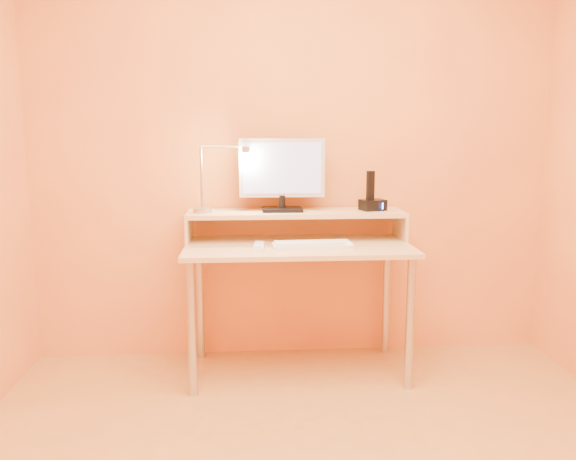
{
  "coord_description": "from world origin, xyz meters",
  "views": [
    {
      "loc": [
        -0.26,
        -1.78,
        1.3
      ],
      "look_at": [
        -0.06,
        1.13,
        0.81
      ],
      "focal_mm": 35.38,
      "sensor_mm": 36.0,
      "label": 1
    }
  ],
  "objects": [
    {
      "name": "phone_handset",
      "position": [
        0.42,
        1.33,
        1.02
      ],
      "size": [
        0.05,
        0.04,
        0.16
      ],
      "primitive_type": "cube",
      "rotation": [
        0.0,
        0.0,
        0.3
      ],
      "color": "black",
      "rests_on": "phone_dock"
    },
    {
      "name": "mouse",
      "position": [
        0.24,
        1.08,
        0.74
      ],
      "size": [
        0.1,
        0.13,
        0.04
      ],
      "primitive_type": "ellipsoid",
      "rotation": [
        0.0,
        0.0,
        0.41
      ],
      "color": "white",
      "rests_on": "desk_lower"
    },
    {
      "name": "lamp_bulb",
      "position": [
        -0.27,
        1.3,
        1.2
      ],
      "size": [
        0.03,
        0.03,
        0.0
      ],
      "primitive_type": "cylinder",
      "color": "#FFEAC6",
      "rests_on": "lamp_head"
    },
    {
      "name": "phone_dock",
      "position": [
        0.43,
        1.33,
        0.91
      ],
      "size": [
        0.15,
        0.13,
        0.06
      ],
      "primitive_type": "cube",
      "rotation": [
        0.0,
        0.0,
        0.3
      ],
      "color": "black",
      "rests_on": "desk_shelf"
    },
    {
      "name": "desk_leg_bl",
      "position": [
        -0.55,
        1.43,
        0.35
      ],
      "size": [
        0.04,
        0.04,
        0.69
      ],
      "primitive_type": "cylinder",
      "color": "#B4B4BA",
      "rests_on": "floor"
    },
    {
      "name": "monitor_back",
      "position": [
        -0.08,
        1.36,
        1.12
      ],
      "size": [
        0.42,
        0.02,
        0.27
      ],
      "primitive_type": "cube",
      "rotation": [
        0.0,
        0.0,
        -0.02
      ],
      "color": "black",
      "rests_on": "monitor_panel"
    },
    {
      "name": "lamp_arm",
      "position": [
        -0.39,
        1.3,
        1.24
      ],
      "size": [
        0.24,
        0.01,
        0.01
      ],
      "primitive_type": "cylinder",
      "rotation": [
        0.0,
        1.57,
        0.0
      ],
      "color": "#B4B4BA",
      "rests_on": "lamp_post"
    },
    {
      "name": "desk_leg_br",
      "position": [
        0.55,
        1.43,
        0.35
      ],
      "size": [
        0.04,
        0.04,
        0.69
      ],
      "primitive_type": "cylinder",
      "color": "#B4B4BA",
      "rests_on": "floor"
    },
    {
      "name": "phone_led",
      "position": [
        0.48,
        1.28,
        0.91
      ],
      "size": [
        0.01,
        0.0,
        0.04
      ],
      "primitive_type": "cube",
      "color": "#2F60F9",
      "rests_on": "phone_dock"
    },
    {
      "name": "monitor_foot",
      "position": [
        -0.08,
        1.33,
        0.89
      ],
      "size": [
        0.22,
        0.16,
        0.02
      ],
      "primitive_type": "cube",
      "color": "black",
      "rests_on": "desk_shelf"
    },
    {
      "name": "desk_shelf",
      "position": [
        0.0,
        1.33,
        0.87
      ],
      "size": [
        1.2,
        0.3,
        0.02
      ],
      "primitive_type": "cube",
      "color": "#E9BD8A",
      "rests_on": "desk_lower"
    },
    {
      "name": "desk_leg_fl",
      "position": [
        -0.55,
        0.93,
        0.35
      ],
      "size": [
        0.04,
        0.04,
        0.69
      ],
      "primitive_type": "cylinder",
      "color": "#B4B4BA",
      "rests_on": "floor"
    },
    {
      "name": "shelf_riser_left",
      "position": [
        -0.59,
        1.33,
        0.79
      ],
      "size": [
        0.02,
        0.3,
        0.14
      ],
      "primitive_type": "cube",
      "color": "#E9BD8A",
      "rests_on": "desk_lower"
    },
    {
      "name": "desk_lower",
      "position": [
        0.0,
        1.18,
        0.71
      ],
      "size": [
        1.2,
        0.6,
        0.02
      ],
      "primitive_type": "cube",
      "color": "#E9BD8A",
      "rests_on": "floor"
    },
    {
      "name": "lamp_head",
      "position": [
        -0.27,
        1.3,
        1.22
      ],
      "size": [
        0.04,
        0.04,
        0.03
      ],
      "primitive_type": "cylinder",
      "color": "#B4B4BA",
      "rests_on": "lamp_arm"
    },
    {
      "name": "lamp_base",
      "position": [
        -0.51,
        1.3,
        0.89
      ],
      "size": [
        0.1,
        0.1,
        0.02
      ],
      "primitive_type": "cylinder",
      "color": "#B4B4BA",
      "rests_on": "desk_shelf"
    },
    {
      "name": "remote_control",
      "position": [
        -0.21,
        1.09,
        0.73
      ],
      "size": [
        0.06,
        0.19,
        0.02
      ],
      "primitive_type": "cube",
      "rotation": [
        0.0,
        0.0,
        -0.07
      ],
      "color": "silver",
      "rests_on": "desk_lower"
    },
    {
      "name": "shelf_riser_right",
      "position": [
        0.59,
        1.33,
        0.79
      ],
      "size": [
        0.02,
        0.3,
        0.14
      ],
      "primitive_type": "cube",
      "color": "#E9BD8A",
      "rests_on": "desk_lower"
    },
    {
      "name": "monitor_neck",
      "position": [
        -0.08,
        1.33,
        0.93
      ],
      "size": [
        0.04,
        0.04,
        0.07
      ],
      "primitive_type": "cylinder",
      "color": "black",
      "rests_on": "monitor_foot"
    },
    {
      "name": "desk_leg_fr",
      "position": [
        0.55,
        0.93,
        0.35
      ],
      "size": [
        0.04,
        0.04,
        0.69
      ],
      "primitive_type": "cylinder",
      "color": "#B4B4BA",
      "rests_on": "floor"
    },
    {
      "name": "monitor_panel",
      "position": [
        -0.08,
        1.34,
        1.12
      ],
      "size": [
        0.47,
        0.04,
        0.32
      ],
      "primitive_type": "cube",
      "rotation": [
        0.0,
        0.0,
        -0.02
      ],
      "color": "silver",
      "rests_on": "monitor_neck"
    },
    {
      "name": "monitor_screen",
      "position": [
        -0.08,
        1.32,
        1.12
      ],
      "size": [
        0.43,
        0.01,
        0.28
      ],
      "primitive_type": "cube",
      "rotation": [
        0.0,
        0.0,
        -0.02
      ],
      "color": "#98A4D9",
      "rests_on": "monitor_panel"
    },
    {
      "name": "lamp_post",
      "position": [
        -0.51,
        1.3,
        1.07
      ],
      "size": [
        0.01,
        0.01,
        0.33
      ],
      "primitive_type": "cylinder",
      "color": "#B4B4BA",
      "rests_on": "lamp_base"
    },
    {
      "name": "keyboard",
      "position": [
        0.07,
        1.09,
        0.73
      ],
      "size": [
        0.42,
        0.15,
        0.02
      ],
      "primitive_type": "cube",
      "rotation": [
        0.0,
        0.0,
        0.06
      ],
      "color": "silver",
      "rests_on": "desk_lower"
    },
    {
      "name": "wall_back",
      "position": [
        0.0,
        1.5,
        1.25
      ],
      "size": [
        3.0,
        0.04,
        2.5
      ],
      "primitive_type": "cube",
      "color": "#F9983E",
      "rests_on": "floor"
    }
  ]
}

